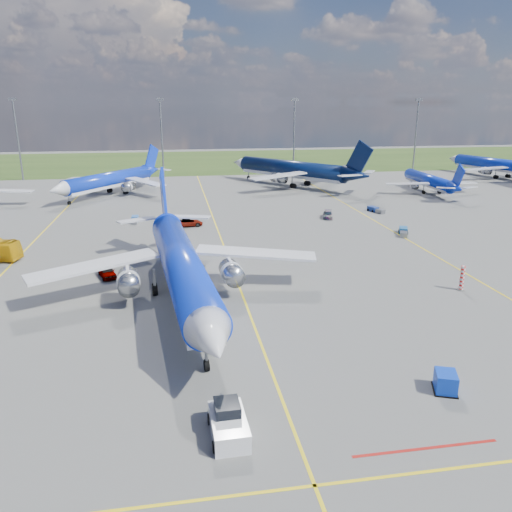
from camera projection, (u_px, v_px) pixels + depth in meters
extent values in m
plane|color=#5C5C5A|center=(258.00, 335.00, 48.03)|extent=(400.00, 400.00, 0.00)
cube|color=#2D4719|center=(192.00, 161.00, 189.40)|extent=(400.00, 80.00, 0.01)
cube|color=yellow|center=(225.00, 249.00, 76.30)|extent=(0.25, 160.00, 0.02)
cube|color=yellow|center=(315.00, 486.00, 29.18)|extent=(60.00, 0.25, 0.02)
cube|color=yellow|center=(35.00, 240.00, 81.02)|extent=(0.25, 120.00, 0.02)
cube|color=yellow|center=(384.00, 226.00, 90.43)|extent=(0.25, 120.00, 0.02)
cube|color=#A5140F|center=(426.00, 448.00, 32.32)|extent=(10.00, 0.25, 0.02)
cylinder|color=slate|center=(18.00, 141.00, 140.61)|extent=(0.50, 0.50, 22.00)
cube|color=slate|center=(12.00, 99.00, 137.28)|extent=(2.20, 0.50, 0.80)
cylinder|color=slate|center=(162.00, 139.00, 146.89)|extent=(0.50, 0.50, 22.00)
cube|color=slate|center=(160.00, 99.00, 143.55)|extent=(2.20, 0.50, 0.80)
cylinder|color=slate|center=(294.00, 138.00, 153.16)|extent=(0.50, 0.50, 22.00)
cube|color=slate|center=(295.00, 99.00, 149.83)|extent=(2.20, 0.50, 0.80)
cylinder|color=slate|center=(416.00, 136.00, 159.44)|extent=(0.50, 0.50, 22.00)
cube|color=slate|center=(419.00, 99.00, 156.10)|extent=(2.20, 0.50, 0.80)
cylinder|color=red|center=(462.00, 278.00, 59.20)|extent=(0.50, 0.50, 3.00)
cube|color=silver|center=(229.00, 426.00, 33.41)|extent=(2.47, 4.53, 1.38)
cube|color=black|center=(227.00, 409.00, 33.72)|extent=(1.76, 1.96, 0.96)
cube|color=slate|center=(223.00, 404.00, 36.03)|extent=(0.34, 2.56, 0.21)
cube|color=#0D39C2|center=(446.00, 382.00, 38.57)|extent=(2.15, 2.38, 1.56)
imported|color=#999999|center=(107.00, 271.00, 63.84)|extent=(3.06, 4.73, 1.50)
imported|color=#999999|center=(189.00, 223.00, 89.96)|extent=(5.34, 2.99, 1.41)
imported|color=#999999|center=(328.00, 215.00, 96.48)|extent=(2.98, 4.79, 1.29)
cube|color=#17538D|center=(403.00, 230.00, 85.27)|extent=(2.18, 2.76, 1.03)
cube|color=slate|center=(404.00, 234.00, 83.04)|extent=(1.78, 2.17, 0.84)
cube|color=#1C55AA|center=(135.00, 218.00, 94.15)|extent=(1.22, 2.27, 0.96)
cube|color=slate|center=(134.00, 222.00, 92.04)|extent=(1.05, 1.74, 0.78)
cube|color=navy|center=(373.00, 209.00, 102.48)|extent=(1.89, 2.60, 0.99)
cube|color=slate|center=(380.00, 211.00, 100.52)|extent=(1.56, 2.03, 0.81)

